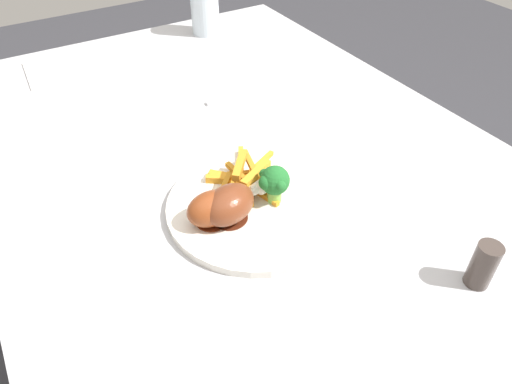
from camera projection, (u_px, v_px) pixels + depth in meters
name	position (u px, v px, depth m)	size (l,w,h in m)	color
dining_table	(257.00, 213.00, 0.82)	(1.28, 0.81, 0.74)	#B7B7BC
dinner_plate	(256.00, 206.00, 0.68)	(0.26, 0.26, 0.01)	white
broccoli_floret_front	(273.00, 182.00, 0.66)	(0.05, 0.05, 0.06)	#81BD4B
carrot_fries_pile	(244.00, 176.00, 0.71)	(0.15, 0.15, 0.04)	orange
chicken_drumstick_near	(214.00, 207.00, 0.64)	(0.05, 0.13, 0.05)	#5D230F
chicken_drumstick_far	(231.00, 203.00, 0.64)	(0.08, 0.14, 0.05)	#4D1E10
fork	(251.00, 94.00, 0.94)	(0.19, 0.01, 0.01)	silver
water_glass	(205.00, 5.00, 1.14)	(0.07, 0.07, 0.13)	silver
napkin	(68.00, 68.00, 1.03)	(0.17, 0.14, 0.00)	white
pepper_shaker	(483.00, 265.00, 0.57)	(0.03, 0.03, 0.06)	#423833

